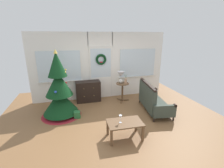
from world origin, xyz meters
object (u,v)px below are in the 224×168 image
at_px(table_lamp, 121,76).
at_px(gift_box, 77,115).
at_px(side_table, 122,88).
at_px(christmas_tree, 60,93).
at_px(flower_vase, 126,80).
at_px(wine_glass, 120,117).
at_px(settee_sofa, 152,100).
at_px(coffee_table, 125,125).
at_px(dresser_cabinet, 88,91).

bearing_deg(table_lamp, gift_box, -151.45).
bearing_deg(side_table, table_lamp, 146.31).
xyz_separation_m(christmas_tree, flower_vase, (2.31, 0.52, 0.08)).
distance_m(christmas_tree, wine_glass, 2.16).
height_order(table_lamp, wine_glass, table_lamp).
distance_m(table_lamp, flower_vase, 0.25).
distance_m(settee_sofa, coffee_table, 1.80).
bearing_deg(table_lamp, wine_glass, -107.86).
relative_size(flower_vase, gift_box, 1.76).
relative_size(side_table, flower_vase, 2.04).
relative_size(table_lamp, flower_vase, 1.26).
bearing_deg(table_lamp, flower_vase, -32.01).
height_order(christmas_tree, coffee_table, christmas_tree).
distance_m(christmas_tree, settee_sofa, 2.97).
distance_m(christmas_tree, gift_box, 0.85).
bearing_deg(gift_box, dresser_cabinet, 67.82).
bearing_deg(coffee_table, christmas_tree, 133.69).
bearing_deg(flower_vase, gift_box, -156.12).
xyz_separation_m(side_table, gift_box, (-1.75, -0.88, -0.41)).
height_order(side_table, coffee_table, side_table).
xyz_separation_m(dresser_cabinet, side_table, (1.25, -0.34, 0.11)).
bearing_deg(table_lamp, side_table, -33.69).
distance_m(table_lamp, wine_glass, 2.38).
height_order(dresser_cabinet, gift_box, dresser_cabinet).
distance_m(dresser_cabinet, settee_sofa, 2.38).
height_order(dresser_cabinet, side_table, dresser_cabinet).
bearing_deg(christmas_tree, coffee_table, -46.31).
distance_m(dresser_cabinet, side_table, 1.30).
bearing_deg(settee_sofa, flower_vase, 121.54).
distance_m(dresser_cabinet, coffee_table, 2.61).
relative_size(christmas_tree, wine_glass, 10.53).
relative_size(christmas_tree, dresser_cabinet, 2.27).
bearing_deg(christmas_tree, table_lamp, 16.12).
xyz_separation_m(coffee_table, wine_glass, (-0.11, 0.01, 0.21)).
relative_size(table_lamp, gift_box, 2.21).
distance_m(christmas_tree, side_table, 2.30).
bearing_deg(coffee_table, dresser_cabinet, 102.93).
height_order(dresser_cabinet, wine_glass, dresser_cabinet).
height_order(flower_vase, gift_box, flower_vase).
bearing_deg(flower_vase, wine_glass, -112.40).
bearing_deg(coffee_table, table_lamp, 74.86).
bearing_deg(settee_sofa, christmas_tree, 171.28).
distance_m(dresser_cabinet, wine_glass, 2.58).
bearing_deg(dresser_cabinet, wine_glass, -79.47).
relative_size(christmas_tree, coffee_table, 2.40).
height_order(dresser_cabinet, flower_vase, flower_vase).
xyz_separation_m(side_table, coffee_table, (-0.67, -2.20, -0.14)).
relative_size(christmas_tree, table_lamp, 4.66).
relative_size(dresser_cabinet, flower_vase, 2.59).
bearing_deg(dresser_cabinet, side_table, -15.16).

